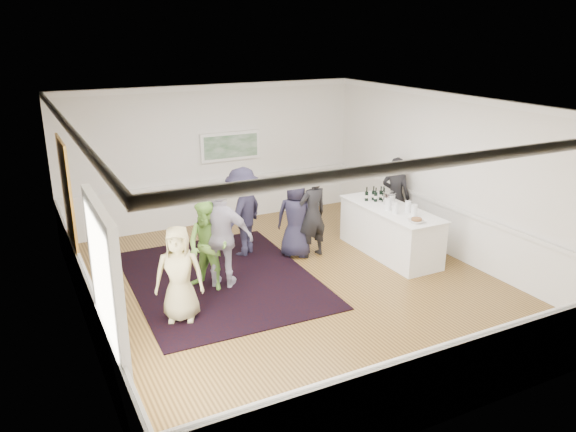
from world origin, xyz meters
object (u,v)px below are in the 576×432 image
serving_table (390,231)px  guest_dark_b (312,215)px  guest_lilac (222,237)px  ice_bucket (389,199)px  bartender (396,197)px  guest_tan (179,274)px  nut_bowl (416,220)px  guest_green (208,246)px  guest_navy (296,218)px  guest_dark_a (243,212)px

serving_table → guest_dark_b: guest_dark_b is taller
guest_lilac → ice_bucket: (3.64, 0.12, 0.16)m
bartender → guest_tan: (-5.33, -1.58, -0.10)m
nut_bowl → serving_table: bearing=82.4°
nut_bowl → ice_bucket: bearing=78.6°
guest_tan → guest_green: (0.76, 0.84, 0.02)m
guest_lilac → serving_table: bearing=-145.9°
guest_navy → serving_table: bearing=-164.6°
ice_bucket → serving_table: bearing=-115.5°
guest_tan → guest_navy: size_ratio=0.96×
bartender → guest_tan: 5.56m
nut_bowl → guest_green: bearing=164.0°
guest_tan → guest_navy: guest_navy is taller
bartender → guest_dark_b: size_ratio=1.01×
guest_dark_b → nut_bowl: (1.32, -1.55, 0.15)m
nut_bowl → bartender: bearing=63.3°
serving_table → bartender: bartender is taller
ice_bucket → guest_lilac: bearing=-178.1°
guest_tan → nut_bowl: 4.44m
guest_dark_a → bartender: bearing=135.5°
guest_dark_a → ice_bucket: bearing=121.3°
guest_tan → guest_dark_a: guest_dark_a is taller
guest_green → ice_bucket: 3.91m
guest_green → guest_dark_b: guest_dark_b is taller
ice_bucket → guest_dark_a: bearing=158.1°
guest_dark_a → ice_bucket: (2.75, -1.11, 0.20)m
guest_dark_a → guest_dark_b: (1.20, -0.70, -0.03)m
guest_lilac → guest_navy: 1.93m
serving_table → guest_green: size_ratio=1.52×
serving_table → ice_bucket: bearing=64.5°
ice_bucket → guest_tan: bearing=-168.6°
guest_dark_b → ice_bucket: guest_dark_b is taller
ice_bucket → nut_bowl: (-0.23, -1.14, -0.08)m
serving_table → guest_dark_b: bearing=156.3°
guest_lilac → guest_navy: (1.80, 0.67, -0.12)m
guest_dark_b → nut_bowl: bearing=122.9°
serving_table → guest_navy: bearing=155.8°
guest_dark_b → guest_lilac: bearing=6.7°
guest_green → guest_dark_b: size_ratio=0.92×
guest_dark_b → serving_table: bearing=148.9°
guest_green → guest_lilac: (0.26, -0.03, 0.13)m
guest_dark_b → guest_navy: guest_dark_b is taller
guest_navy → ice_bucket: guest_navy is taller
guest_dark_a → nut_bowl: 3.38m
bartender → guest_navy: size_ratio=1.09×
guest_green → bartender: bearing=61.3°
ice_bucket → nut_bowl: ice_bucket is taller
guest_green → ice_bucket: (3.90, 0.10, 0.30)m
bartender → nut_bowl: 2.01m
guest_green → ice_bucket: size_ratio=6.13×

